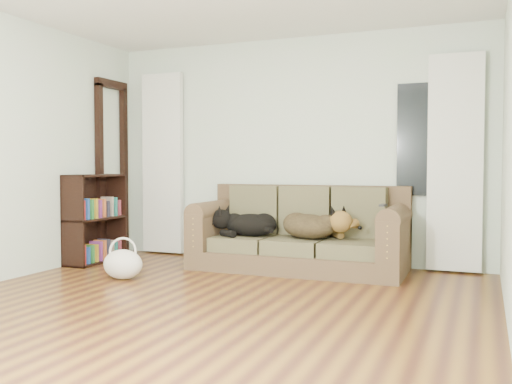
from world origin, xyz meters
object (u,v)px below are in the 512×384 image
at_px(sofa, 298,228).
at_px(dog_shepherd, 312,225).
at_px(tote_bag, 123,263).
at_px(bookshelf, 95,219).
at_px(dog_black_lab, 248,224).

relative_size(sofa, dog_shepherd, 3.44).
relative_size(sofa, tote_bag, 5.58).
bearing_deg(sofa, tote_bag, -142.08).
bearing_deg(bookshelf, dog_shepherd, 9.38).
xyz_separation_m(dog_shepherd, bookshelf, (-2.49, -0.38, 0.01)).
distance_m(dog_black_lab, bookshelf, 1.80).
height_order(dog_shepherd, bookshelf, bookshelf).
height_order(dog_shepherd, tote_bag, dog_shepherd).
bearing_deg(dog_shepherd, tote_bag, 62.55).
relative_size(dog_black_lab, dog_shepherd, 0.91).
distance_m(dog_black_lab, dog_shepherd, 0.73).
xyz_separation_m(sofa, bookshelf, (-2.33, -0.41, 0.05)).
relative_size(dog_shepherd, bookshelf, 0.64).
distance_m(sofa, bookshelf, 2.36).
bearing_deg(dog_black_lab, dog_shepherd, 6.71).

